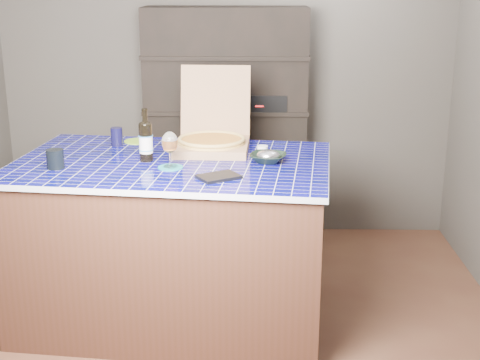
{
  "coord_description": "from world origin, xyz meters",
  "views": [
    {
      "loc": [
        0.22,
        -3.45,
        2.0
      ],
      "look_at": [
        0.14,
        0.0,
        0.95
      ],
      "focal_mm": 50.0,
      "sensor_mm": 36.0,
      "label": 1
    }
  ],
  "objects_px": {
    "wine_glass": "(170,143)",
    "dvd_case": "(219,177)",
    "mead_bottle": "(146,141)",
    "bowl": "(268,158)",
    "pizza_box": "(212,139)",
    "kitchen_island": "(174,240)"
  },
  "relations": [
    {
      "from": "wine_glass",
      "to": "dvd_case",
      "type": "relative_size",
      "value": 0.95
    },
    {
      "from": "mead_bottle",
      "to": "bowl",
      "type": "relative_size",
      "value": 1.49
    },
    {
      "from": "pizza_box",
      "to": "mead_bottle",
      "type": "distance_m",
      "value": 0.45
    },
    {
      "from": "mead_bottle",
      "to": "wine_glass",
      "type": "height_order",
      "value": "mead_bottle"
    },
    {
      "from": "wine_glass",
      "to": "mead_bottle",
      "type": "bearing_deg",
      "value": 136.73
    },
    {
      "from": "wine_glass",
      "to": "pizza_box",
      "type": "bearing_deg",
      "value": 63.47
    },
    {
      "from": "bowl",
      "to": "mead_bottle",
      "type": "bearing_deg",
      "value": 178.81
    },
    {
      "from": "kitchen_island",
      "to": "dvd_case",
      "type": "relative_size",
      "value": 9.13
    },
    {
      "from": "pizza_box",
      "to": "bowl",
      "type": "xyz_separation_m",
      "value": [
        0.34,
        -0.28,
        -0.04
      ]
    },
    {
      "from": "pizza_box",
      "to": "wine_glass",
      "type": "height_order",
      "value": "pizza_box"
    },
    {
      "from": "pizza_box",
      "to": "dvd_case",
      "type": "xyz_separation_m",
      "value": [
        0.07,
        -0.61,
        -0.06
      ]
    },
    {
      "from": "mead_bottle",
      "to": "dvd_case",
      "type": "height_order",
      "value": "mead_bottle"
    },
    {
      "from": "mead_bottle",
      "to": "wine_glass",
      "type": "xyz_separation_m",
      "value": [
        0.16,
        -0.15,
        0.02
      ]
    },
    {
      "from": "pizza_box",
      "to": "mead_bottle",
      "type": "relative_size",
      "value": 1.81
    },
    {
      "from": "dvd_case",
      "to": "bowl",
      "type": "height_order",
      "value": "bowl"
    },
    {
      "from": "dvd_case",
      "to": "bowl",
      "type": "relative_size",
      "value": 1.02
    },
    {
      "from": "pizza_box",
      "to": "wine_glass",
      "type": "bearing_deg",
      "value": -114.42
    },
    {
      "from": "pizza_box",
      "to": "wine_glass",
      "type": "relative_size",
      "value": 2.77
    },
    {
      "from": "mead_bottle",
      "to": "dvd_case",
      "type": "relative_size",
      "value": 1.46
    },
    {
      "from": "dvd_case",
      "to": "bowl",
      "type": "distance_m",
      "value": 0.42
    },
    {
      "from": "kitchen_island",
      "to": "dvd_case",
      "type": "height_order",
      "value": "dvd_case"
    },
    {
      "from": "wine_glass",
      "to": "bowl",
      "type": "relative_size",
      "value": 0.98
    }
  ]
}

